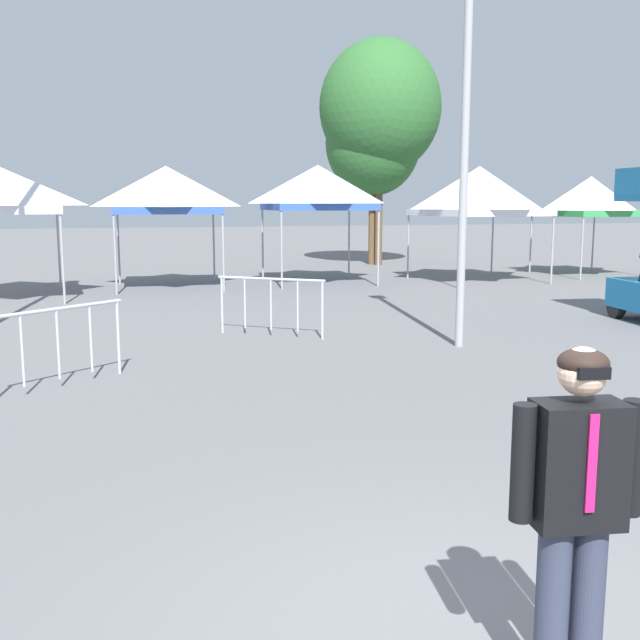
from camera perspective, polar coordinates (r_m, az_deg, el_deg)
name	(u,v)px	position (r m, az deg, el deg)	size (l,w,h in m)	color
canopy_tent_behind_center	(166,190)	(21.79, -11.62, 9.69)	(3.14, 3.14, 3.43)	#9E9EA3
canopy_tent_center	(318,188)	(22.65, -0.16, 10.05)	(3.07, 3.07, 3.51)	#9E9EA3
canopy_tent_behind_left	(479,191)	(23.68, 12.05, 9.60)	(3.56, 3.56, 3.50)	#9E9EA3
canopy_tent_far_right	(591,196)	(26.71, 19.93, 8.85)	(2.95, 2.95, 3.27)	#9E9EA3
person_foreground	(575,502)	(3.83, 18.90, -12.99)	(0.64, 0.30, 1.78)	#33384C
light_pole_near_lift	(467,86)	(12.88, 11.11, 17.13)	(0.36, 0.36, 7.48)	#9E9EA3
tree_behind_tents_left	(373,143)	(29.51, 4.06, 13.30)	(3.65, 3.65, 6.67)	brown
tree_behind_tents_right	(380,107)	(29.41, 4.60, 15.85)	(4.60, 4.60, 8.49)	brown
crowd_barrier_mid_lot	(271,295)	(13.63, -3.77, 1.90)	(1.72, 1.29, 1.08)	#B7BABF
crowd_barrier_near_person	(57,332)	(10.38, -19.39, -0.84)	(1.67, 1.35, 1.08)	#B7BABF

